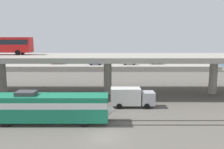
{
  "coord_description": "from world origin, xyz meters",
  "views": [
    {
      "loc": [
        0.83,
        -24.58,
        10.92
      ],
      "look_at": [
        0.74,
        15.97,
        4.37
      ],
      "focal_mm": 37.58,
      "sensor_mm": 36.0,
      "label": 1
    }
  ],
  "objects_px": {
    "parked_car_0": "(157,62)",
    "parked_car_4": "(58,62)",
    "train_locomotive": "(54,107)",
    "parked_car_2": "(133,61)",
    "service_truck_west": "(132,97)",
    "parked_car_3": "(130,62)",
    "parked_car_1": "(96,63)",
    "transit_bus_on_overpass": "(1,44)"
  },
  "relations": [
    {
      "from": "parked_car_2",
      "to": "parked_car_3",
      "type": "xyz_separation_m",
      "value": [
        -1.48,
        -3.62,
        0.0
      ]
    },
    {
      "from": "parked_car_1",
      "to": "parked_car_0",
      "type": "bearing_deg",
      "value": 6.51
    },
    {
      "from": "parked_car_2",
      "to": "parked_car_4",
      "type": "xyz_separation_m",
      "value": [
        -25.92,
        -1.75,
        0.0
      ]
    },
    {
      "from": "transit_bus_on_overpass",
      "to": "parked_car_0",
      "type": "relative_size",
      "value": 2.91
    },
    {
      "from": "parked_car_0",
      "to": "parked_car_3",
      "type": "relative_size",
      "value": 0.89
    },
    {
      "from": "train_locomotive",
      "to": "parked_car_3",
      "type": "bearing_deg",
      "value": 75.11
    },
    {
      "from": "train_locomotive",
      "to": "service_truck_west",
      "type": "bearing_deg",
      "value": 33.98
    },
    {
      "from": "service_truck_west",
      "to": "parked_car_4",
      "type": "height_order",
      "value": "parked_car_4"
    },
    {
      "from": "transit_bus_on_overpass",
      "to": "service_truck_west",
      "type": "distance_m",
      "value": 27.96
    },
    {
      "from": "parked_car_1",
      "to": "parked_car_4",
      "type": "xyz_separation_m",
      "value": [
        -13.15,
        2.56,
        0.0
      ]
    },
    {
      "from": "service_truck_west",
      "to": "parked_car_3",
      "type": "bearing_deg",
      "value": 86.28
    },
    {
      "from": "parked_car_0",
      "to": "parked_car_2",
      "type": "height_order",
      "value": "same"
    },
    {
      "from": "train_locomotive",
      "to": "parked_car_3",
      "type": "relative_size",
      "value": 3.5
    },
    {
      "from": "train_locomotive",
      "to": "parked_car_3",
      "type": "xyz_separation_m",
      "value": [
        13.15,
        49.43,
        0.24
      ]
    },
    {
      "from": "parked_car_0",
      "to": "parked_car_4",
      "type": "height_order",
      "value": "same"
    },
    {
      "from": "train_locomotive",
      "to": "parked_car_1",
      "type": "xyz_separation_m",
      "value": [
        1.86,
        48.74,
        0.24
      ]
    },
    {
      "from": "train_locomotive",
      "to": "parked_car_2",
      "type": "distance_m",
      "value": 55.04
    },
    {
      "from": "service_truck_west",
      "to": "parked_car_2",
      "type": "bearing_deg",
      "value": 84.74
    },
    {
      "from": "service_truck_west",
      "to": "parked_car_0",
      "type": "bearing_deg",
      "value": 74.73
    },
    {
      "from": "train_locomotive",
      "to": "transit_bus_on_overpass",
      "type": "relative_size",
      "value": 1.36
    },
    {
      "from": "parked_car_1",
      "to": "service_truck_west",
      "type": "bearing_deg",
      "value": -78.45
    },
    {
      "from": "parked_car_0",
      "to": "train_locomotive",
      "type": "bearing_deg",
      "value": -113.7
    },
    {
      "from": "parked_car_0",
      "to": "parked_car_3",
      "type": "distance_m",
      "value": 9.42
    },
    {
      "from": "parked_car_2",
      "to": "parked_car_4",
      "type": "bearing_deg",
      "value": -176.13
    },
    {
      "from": "parked_car_0",
      "to": "parked_car_3",
      "type": "xyz_separation_m",
      "value": [
        -9.28,
        -1.66,
        0.0
      ]
    },
    {
      "from": "transit_bus_on_overpass",
      "to": "train_locomotive",
      "type": "bearing_deg",
      "value": -50.56
    },
    {
      "from": "parked_car_0",
      "to": "parked_car_1",
      "type": "distance_m",
      "value": 20.7
    },
    {
      "from": "service_truck_west",
      "to": "parked_car_3",
      "type": "relative_size",
      "value": 1.46
    },
    {
      "from": "parked_car_4",
      "to": "parked_car_3",
      "type": "bearing_deg",
      "value": 175.62
    },
    {
      "from": "train_locomotive",
      "to": "parked_car_2",
      "type": "xyz_separation_m",
      "value": [
        14.63,
        53.06,
        0.23
      ]
    },
    {
      "from": "transit_bus_on_overpass",
      "to": "parked_car_2",
      "type": "bearing_deg",
      "value": 50.89
    },
    {
      "from": "transit_bus_on_overpass",
      "to": "parked_car_0",
      "type": "bearing_deg",
      "value": 42.49
    },
    {
      "from": "service_truck_west",
      "to": "parked_car_1",
      "type": "xyz_separation_m",
      "value": [
        -8.53,
        41.74,
        0.79
      ]
    },
    {
      "from": "parked_car_4",
      "to": "train_locomotive",
      "type": "bearing_deg",
      "value": 102.41
    },
    {
      "from": "train_locomotive",
      "to": "parked_car_0",
      "type": "relative_size",
      "value": 3.96
    },
    {
      "from": "parked_car_0",
      "to": "parked_car_1",
      "type": "bearing_deg",
      "value": -173.49
    },
    {
      "from": "parked_car_1",
      "to": "parked_car_3",
      "type": "height_order",
      "value": "same"
    },
    {
      "from": "parked_car_3",
      "to": "parked_car_4",
      "type": "bearing_deg",
      "value": 175.62
    },
    {
      "from": "train_locomotive",
      "to": "transit_bus_on_overpass",
      "type": "height_order",
      "value": "transit_bus_on_overpass"
    },
    {
      "from": "train_locomotive",
      "to": "parked_car_1",
      "type": "height_order",
      "value": "train_locomotive"
    },
    {
      "from": "transit_bus_on_overpass",
      "to": "parked_car_1",
      "type": "relative_size",
      "value": 2.68
    },
    {
      "from": "service_truck_west",
      "to": "parked_car_0",
      "type": "height_order",
      "value": "parked_car_0"
    }
  ]
}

